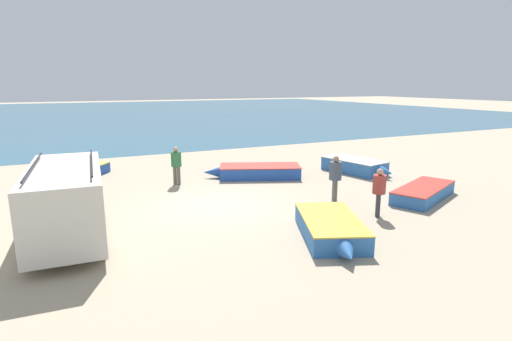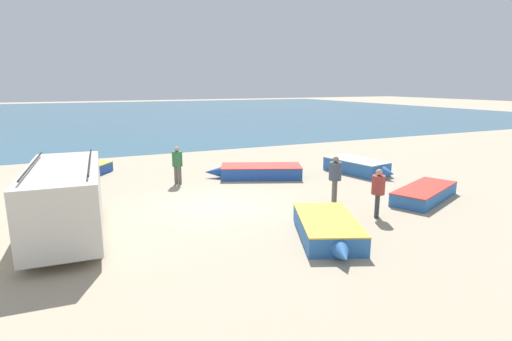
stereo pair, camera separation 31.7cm
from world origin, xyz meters
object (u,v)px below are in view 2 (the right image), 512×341
at_px(fishing_rowboat_2, 77,174).
at_px(fishing_rowboat_4, 426,193).
at_px(fisherman_1, 378,189).
at_px(fisherman_3, 93,169).
at_px(fishing_rowboat_1, 358,166).
at_px(fishing_rowboat_3, 328,229).
at_px(parked_van, 65,198).
at_px(fisherman_0, 177,162).
at_px(fishing_rowboat_0, 258,171).
at_px(fisherman_2, 335,175).

height_order(fishing_rowboat_2, fishing_rowboat_4, same).
relative_size(fisherman_1, fisherman_3, 1.00).
xyz_separation_m(fishing_rowboat_4, fisherman_3, (-11.73, 6.49, 0.74)).
distance_m(fishing_rowboat_1, fishing_rowboat_3, 9.23).
distance_m(parked_van, fisherman_0, 6.64).
distance_m(fisherman_0, fisherman_3, 3.49).
distance_m(fishing_rowboat_0, fisherman_1, 7.12).
height_order(fishing_rowboat_0, fisherman_0, fisherman_0).
bearing_deg(parked_van, fisherman_3, -7.57).
bearing_deg(fishing_rowboat_1, fisherman_1, -45.14).
xyz_separation_m(fisherman_0, fisherman_3, (-3.49, 0.13, -0.02)).
relative_size(fishing_rowboat_2, fisherman_2, 2.34).
bearing_deg(parked_van, fisherman_0, -38.84).
bearing_deg(fishing_rowboat_0, fisherman_3, 19.44).
distance_m(fishing_rowboat_4, fisherman_1, 3.43).
height_order(fishing_rowboat_4, fisherman_0, fisherman_0).
xyz_separation_m(fishing_rowboat_1, fisherman_3, (-12.31, 1.65, 0.65)).
height_order(fishing_rowboat_3, fisherman_2, fisherman_2).
distance_m(parked_van, fisherman_3, 5.14).
height_order(fishing_rowboat_1, fisherman_3, fisherman_3).
bearing_deg(fisherman_3, fishing_rowboat_1, -119.85).
relative_size(fishing_rowboat_0, fishing_rowboat_1, 1.18).
distance_m(fishing_rowboat_3, fisherman_0, 8.56).
xyz_separation_m(fishing_rowboat_1, fishing_rowboat_4, (-0.58, -4.84, -0.09)).
bearing_deg(fishing_rowboat_3, fishing_rowboat_0, -167.76).
relative_size(fishing_rowboat_2, fishing_rowboat_4, 0.96).
distance_m(parked_van, fishing_rowboat_1, 13.73).
relative_size(fishing_rowboat_1, fishing_rowboat_4, 0.91).
bearing_deg(fisherman_3, fishing_rowboat_2, -10.13).
bearing_deg(fishing_rowboat_3, fisherman_3, -122.14).
bearing_deg(fisherman_2, fisherman_1, -57.36).
xyz_separation_m(parked_van, fisherman_1, (9.48, -2.35, -0.18)).
relative_size(fishing_rowboat_3, fisherman_0, 2.26).
bearing_deg(fishing_rowboat_0, fisherman_1, 122.25).
height_order(fishing_rowboat_1, fishing_rowboat_2, fishing_rowboat_1).
bearing_deg(parked_van, fishing_rowboat_4, -93.15).
height_order(fishing_rowboat_0, fishing_rowboat_4, fishing_rowboat_0).
bearing_deg(fishing_rowboat_4, fisherman_1, 172.47).
bearing_deg(fishing_rowboat_2, fishing_rowboat_0, 102.85).
xyz_separation_m(fishing_rowboat_1, fishing_rowboat_2, (-12.93, 4.54, -0.09)).
relative_size(fishing_rowboat_1, fishing_rowboat_3, 1.02).
relative_size(fishing_rowboat_3, fisherman_3, 2.32).
bearing_deg(parked_van, fishing_rowboat_1, -72.33).
distance_m(fishing_rowboat_3, fisherman_1, 2.83).
xyz_separation_m(fishing_rowboat_2, fishing_rowboat_3, (6.53, -11.19, 0.04)).
bearing_deg(fisherman_0, fishing_rowboat_2, 83.86).
bearing_deg(fishing_rowboat_4, fishing_rowboat_0, 102.66).
height_order(fishing_rowboat_4, fisherman_1, fisherman_1).
xyz_separation_m(fishing_rowboat_0, fisherman_2, (0.91, -4.93, 0.77)).
relative_size(parked_van, fisherman_0, 3.11).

